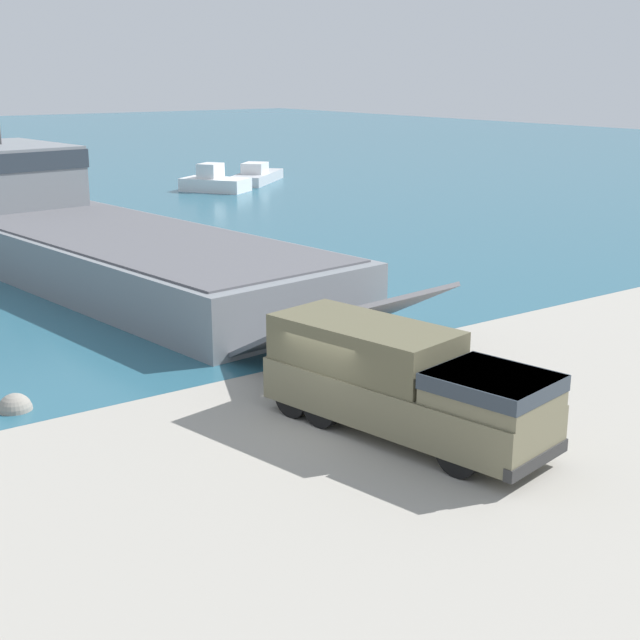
{
  "coord_description": "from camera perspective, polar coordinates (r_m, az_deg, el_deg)",
  "views": [
    {
      "loc": [
        -13.68,
        -18.38,
        9.42
      ],
      "look_at": [
        1.67,
        2.9,
        2.08
      ],
      "focal_mm": 50.0,
      "sensor_mm": 36.0,
      "label": 1
    }
  ],
  "objects": [
    {
      "name": "landing_craft",
      "position": [
        45.97,
        -15.56,
        5.73
      ],
      "size": [
        11.67,
        34.67,
        7.98
      ],
      "rotation": [
        0.0,
        0.0,
        0.11
      ],
      "color": "gray",
      "rests_on": "ground_plane"
    },
    {
      "name": "moored_boat_c",
      "position": [
        73.78,
        -6.78,
        8.76
      ],
      "size": [
        5.23,
        5.96,
        2.23
      ],
      "rotation": [
        0.0,
        0.0,
        3.72
      ],
      "color": "white",
      "rests_on": "ground_plane"
    },
    {
      "name": "military_truck",
      "position": [
        23.72,
        5.3,
        -3.94
      ],
      "size": [
        4.07,
        8.57,
        2.86
      ],
      "rotation": [
        0.0,
        0.0,
        -1.38
      ],
      "color": "#6B664C",
      "rests_on": "ground_plane"
    },
    {
      "name": "shoreline_rock_b",
      "position": [
        27.26,
        -18.92,
        -5.47
      ],
      "size": [
        0.99,
        0.99,
        0.99
      ],
      "primitive_type": "sphere",
      "color": "gray",
      "rests_on": "ground_plane"
    },
    {
      "name": "moored_boat_a",
      "position": [
        79.37,
        -4.08,
        9.2
      ],
      "size": [
        7.64,
        7.17,
        1.76
      ],
      "rotation": [
        0.0,
        0.0,
        5.43
      ],
      "color": "#B7BABF",
      "rests_on": "ground_plane"
    },
    {
      "name": "shoreline_rock_c",
      "position": [
        31.67,
        5.78,
        -1.76
      ],
      "size": [
        0.74,
        0.74,
        0.74
      ],
      "primitive_type": "sphere",
      "color": "gray",
      "rests_on": "ground_plane"
    },
    {
      "name": "soldier_on_ramp",
      "position": [
        26.51,
        7.62,
        -2.89
      ],
      "size": [
        0.5,
        0.39,
        1.82
      ],
      "rotation": [
        0.0,
        0.0,
        1.97
      ],
      "color": "#3D4C33",
      "rests_on": "ground_plane"
    },
    {
      "name": "ground_plane",
      "position": [
        24.77,
        0.8,
        -6.72
      ],
      "size": [
        240.0,
        240.0,
        0.0
      ],
      "primitive_type": "plane",
      "color": "#9E998E"
    }
  ]
}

